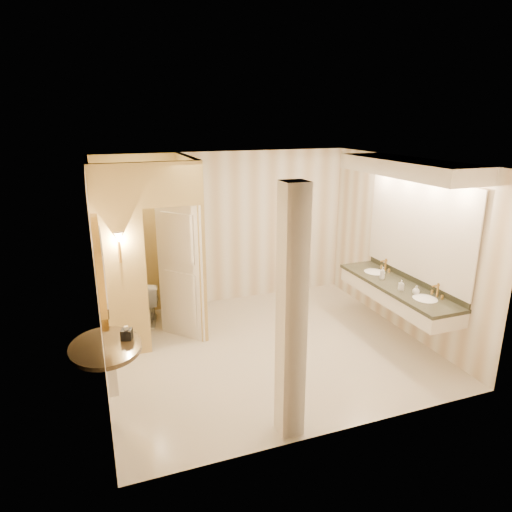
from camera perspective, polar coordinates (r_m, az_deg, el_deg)
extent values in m
plane|color=beige|center=(6.85, 1.33, -11.38)|extent=(4.50, 4.50, 0.00)
plane|color=white|center=(6.05, 1.51, 11.72)|extent=(4.50, 4.50, 0.00)
cube|color=white|center=(8.15, -3.76, 3.44)|extent=(4.50, 0.02, 2.70)
cube|color=white|center=(4.65, 10.59, -7.56)|extent=(4.50, 0.02, 2.70)
cube|color=white|center=(5.92, -19.31, -2.80)|extent=(0.02, 4.00, 2.70)
cube|color=white|center=(7.42, 17.80, 1.28)|extent=(0.02, 4.00, 2.70)
cube|color=#E5CD78|center=(7.26, -8.13, 1.59)|extent=(0.10, 1.50, 2.70)
cube|color=#E5CD78|center=(6.40, -16.55, -1.06)|extent=(0.65, 0.10, 2.70)
cube|color=#E5CD78|center=(6.25, -10.66, 8.83)|extent=(0.80, 0.10, 0.60)
cube|color=white|center=(6.87, -9.39, -1.97)|extent=(0.57, 0.63, 2.10)
cylinder|color=#BA893B|center=(6.28, -16.65, 0.49)|extent=(0.03, 0.03, 0.30)
cone|color=white|center=(6.23, -16.81, 2.25)|extent=(0.14, 0.14, 0.14)
cube|color=white|center=(7.16, 17.20, -4.46)|extent=(0.60, 2.21, 0.24)
cube|color=black|center=(7.12, 17.29, -3.56)|extent=(0.64, 2.25, 0.05)
cube|color=black|center=(7.27, 19.10, -2.73)|extent=(0.03, 2.21, 0.10)
ellipsoid|color=white|center=(6.70, 20.34, -5.36)|extent=(0.40, 0.44, 0.15)
cylinder|color=#BA893B|center=(6.78, 21.74, -4.07)|extent=(0.03, 0.03, 0.22)
ellipsoid|color=white|center=(7.58, 14.57, -2.24)|extent=(0.40, 0.44, 0.15)
cylinder|color=#BA893B|center=(7.65, 15.88, -1.14)|extent=(0.03, 0.03, 0.22)
cube|color=white|center=(7.05, 19.68, 3.24)|extent=(0.03, 2.21, 1.40)
cube|color=white|center=(6.73, 18.60, 10.45)|extent=(0.75, 2.41, 0.22)
cylinder|color=black|center=(5.33, -18.30, -10.77)|extent=(0.97, 0.97, 0.05)
cube|color=white|center=(5.48, -17.58, -13.51)|extent=(0.10, 0.10, 0.60)
cylinder|color=gold|center=(5.01, -18.97, -2.08)|extent=(0.07, 0.97, 0.97)
cylinder|color=white|center=(5.01, -18.51, -2.04)|extent=(0.02, 0.78, 0.78)
cube|color=white|center=(4.61, 4.45, -7.50)|extent=(0.25, 0.25, 2.70)
cube|color=black|center=(5.36, -15.86, -9.40)|extent=(0.15, 0.15, 0.12)
imported|color=white|center=(7.70, -13.51, -5.54)|extent=(0.55, 0.79, 0.74)
imported|color=beige|center=(6.87, 17.70, -3.47)|extent=(0.09, 0.09, 0.15)
imported|color=silver|center=(6.78, 19.38, -4.02)|extent=(0.12, 0.12, 0.13)
imported|color=#C6B28C|center=(7.23, 15.52, -2.06)|extent=(0.09, 0.09, 0.20)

